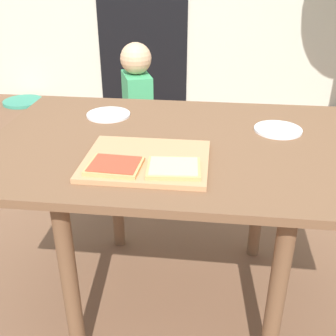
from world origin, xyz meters
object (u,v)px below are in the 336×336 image
(cutting_board, at_px, (147,160))
(garden_hose_coil, at_px, (23,102))
(pizza_slice_near_right, at_px, (175,168))
(child_left, at_px, (138,114))
(plate_white_left, at_px, (108,115))
(plate_white_right, at_px, (278,130))
(dining_table, at_px, (181,164))
(pizza_slice_near_left, at_px, (115,166))

(cutting_board, relative_size, garden_hose_coil, 1.01)
(pizza_slice_near_right, xyz_separation_m, child_left, (-0.33, 1.12, -0.24))
(pizza_slice_near_right, xyz_separation_m, plate_white_left, (-0.34, 0.50, -0.02))
(pizza_slice_near_right, bearing_deg, plate_white_right, 48.28)
(dining_table, relative_size, cutting_board, 3.52)
(cutting_board, distance_m, child_left, 1.10)
(cutting_board, height_order, garden_hose_coil, cutting_board)
(cutting_board, xyz_separation_m, garden_hose_coil, (-1.78, 2.74, -0.77))
(plate_white_left, bearing_deg, pizza_slice_near_left, -73.73)
(dining_table, xyz_separation_m, cutting_board, (-0.10, -0.19, 0.11))
(plate_white_left, bearing_deg, cutting_board, -60.98)
(plate_white_right, xyz_separation_m, child_left, (-0.70, 0.72, -0.23))
(pizza_slice_near_left, height_order, plate_white_right, pizza_slice_near_left)
(plate_white_right, bearing_deg, pizza_slice_near_left, -143.15)
(garden_hose_coil, bearing_deg, child_left, -47.50)
(dining_table, distance_m, plate_white_left, 0.42)
(pizza_slice_near_left, bearing_deg, dining_table, 55.60)
(pizza_slice_near_left, xyz_separation_m, pizza_slice_near_right, (0.19, 0.01, 0.00))
(pizza_slice_near_left, height_order, pizza_slice_near_right, same)
(garden_hose_coil, bearing_deg, cutting_board, -57.02)
(dining_table, height_order, pizza_slice_near_left, pizza_slice_near_left)
(cutting_board, bearing_deg, plate_white_right, 35.78)
(dining_table, xyz_separation_m, pizza_slice_near_left, (-0.19, -0.27, 0.12))
(dining_table, relative_size, pizza_slice_near_right, 8.18)
(plate_white_left, bearing_deg, child_left, 89.58)
(pizza_slice_near_right, relative_size, plate_white_left, 0.95)
(pizza_slice_near_left, xyz_separation_m, plate_white_right, (0.56, 0.42, -0.02))
(pizza_slice_near_right, height_order, plate_white_left, pizza_slice_near_right)
(plate_white_right, distance_m, garden_hose_coil, 3.37)
(dining_table, distance_m, child_left, 0.93)
(dining_table, bearing_deg, child_left, 110.98)
(dining_table, xyz_separation_m, garden_hose_coil, (-1.88, 2.55, -0.66))
(cutting_board, relative_size, pizza_slice_near_right, 2.33)
(dining_table, xyz_separation_m, pizza_slice_near_right, (0.00, -0.27, 0.12))
(pizza_slice_near_left, distance_m, child_left, 1.17)
(dining_table, distance_m, plate_white_right, 0.41)
(dining_table, bearing_deg, plate_white_left, 145.18)
(child_left, distance_m, garden_hose_coil, 2.35)
(pizza_slice_near_left, bearing_deg, pizza_slice_near_right, 2.03)
(garden_hose_coil, bearing_deg, plate_white_left, -56.33)
(dining_table, height_order, child_left, child_left)
(child_left, bearing_deg, plate_white_left, -90.42)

